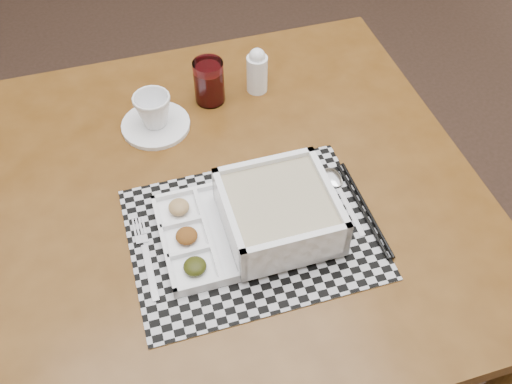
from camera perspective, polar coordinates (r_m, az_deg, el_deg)
floor at (r=2.06m, az=-3.29°, el=-0.74°), size 5.00×5.00×0.00m
dining_table at (r=1.19m, az=-2.09°, el=-1.86°), size 1.04×1.04×0.73m
placemat at (r=1.06m, az=-0.41°, el=-4.14°), size 0.48×0.38×0.00m
serving_tray at (r=1.04m, az=1.41°, el=-2.48°), size 0.34×0.25×0.09m
fork at (r=1.05m, az=-11.02°, el=-6.27°), size 0.03×0.19×0.00m
spoon at (r=1.15m, az=7.96°, el=0.96°), size 0.04×0.18×0.01m
chopsticks at (r=1.11m, az=10.75°, el=-1.62°), size 0.04×0.24×0.01m
saucer at (r=1.27m, az=-9.98°, el=6.62°), size 0.15×0.15×0.01m
cup at (r=1.25m, az=-10.24°, el=8.04°), size 0.10×0.10×0.07m
juice_glass at (r=1.30m, az=-4.71°, el=10.79°), size 0.07×0.07×0.10m
creamer_bottle at (r=1.32m, az=0.11°, el=12.04°), size 0.05×0.05×0.11m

